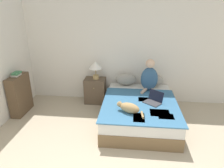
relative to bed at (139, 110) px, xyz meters
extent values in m
cube|color=silver|center=(-0.42, 1.08, 1.03)|extent=(5.98, 0.05, 2.55)
cube|color=brown|center=(0.00, 0.01, -0.12)|extent=(1.50, 2.02, 0.26)
cube|color=silver|center=(0.00, 0.01, 0.12)|extent=(1.48, 1.99, 0.22)
cube|color=teal|center=(0.00, -0.19, 0.24)|extent=(1.54, 1.62, 0.02)
cube|color=#B2BC70|center=(0.36, -0.52, 0.25)|extent=(0.37, 0.28, 0.01)
cube|color=#B2BC70|center=(0.46, -0.64, 0.25)|extent=(0.28, 0.21, 0.01)
cube|color=#B2BC70|center=(0.09, 0.03, 0.25)|extent=(0.23, 0.22, 0.01)
cube|color=#B2BC70|center=(-0.04, -0.73, 0.25)|extent=(0.21, 0.33, 0.01)
ellipsoid|color=gray|center=(-0.34, 0.86, 0.40)|extent=(0.53, 0.26, 0.30)
ellipsoid|color=gray|center=(0.34, 0.86, 0.40)|extent=(0.53, 0.26, 0.30)
ellipsoid|color=#33567A|center=(0.22, 0.57, 0.53)|extent=(0.40, 0.22, 0.56)
sphere|color=#DBB293|center=(0.22, 0.57, 0.91)|extent=(0.21, 0.21, 0.21)
cylinder|color=#DBB293|center=(0.11, 0.43, 0.29)|extent=(0.18, 0.28, 0.07)
cylinder|color=#DBB293|center=(0.33, 0.43, 0.29)|extent=(0.18, 0.28, 0.07)
ellipsoid|color=tan|center=(-0.21, -0.56, 0.35)|extent=(0.43, 0.33, 0.19)
sphere|color=tan|center=(-0.40, -0.48, 0.37)|extent=(0.10, 0.10, 0.10)
cone|color=tan|center=(-0.42, -0.50, 0.41)|extent=(0.05, 0.05, 0.05)
cone|color=tan|center=(-0.39, -0.45, 0.41)|extent=(0.05, 0.05, 0.05)
cylinder|color=tan|center=(0.03, -0.67, 0.27)|extent=(0.06, 0.22, 0.04)
cube|color=#424247|center=(0.24, -0.14, 0.26)|extent=(0.40, 0.38, 0.02)
cube|color=black|center=(0.33, -0.03, 0.38)|extent=(0.29, 0.25, 0.22)
cube|color=brown|center=(-1.12, 0.82, 0.08)|extent=(0.53, 0.39, 0.65)
sphere|color=tan|center=(-1.12, 0.61, 0.22)|extent=(0.03, 0.03, 0.03)
cylinder|color=tan|center=(-1.10, 0.81, 0.45)|extent=(0.15, 0.15, 0.10)
cylinder|color=tan|center=(-1.10, 0.81, 0.59)|extent=(0.02, 0.02, 0.18)
cone|color=white|center=(-1.10, 0.81, 0.76)|extent=(0.33, 0.33, 0.18)
cube|color=brown|center=(-2.76, 0.09, 0.21)|extent=(0.23, 0.65, 0.92)
cube|color=beige|center=(-2.76, 0.08, 0.69)|extent=(0.15, 0.21, 0.04)
cube|color=#3D7A51|center=(-2.75, 0.09, 0.73)|extent=(0.15, 0.24, 0.04)
camera|label=1|loc=(-0.19, -3.89, 2.12)|focal=32.00mm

